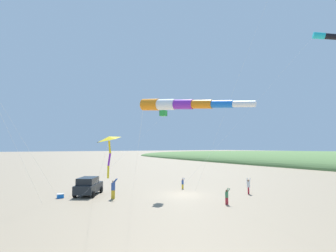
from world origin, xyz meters
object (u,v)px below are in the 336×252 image
cooler_box (60,196)px  person_adult_flyer (113,188)px  kite_box_purple_drifting (163,109)px  parked_car (88,186)px  person_child_green_jacket (227,196)px  kite_delta_yellow_midlevel (109,140)px  kite_windsock_teal_far_right (178,104)px  person_child_grey_jacket (183,183)px  person_bystander_far (248,185)px

cooler_box → person_adult_flyer: 5.35m
kite_box_purple_drifting → parked_car: bearing=-22.8°
person_child_green_jacket → kite_delta_yellow_midlevel: (12.21, 4.22, 4.58)m
parked_car → kite_windsock_teal_far_right: size_ratio=0.27×
person_adult_flyer → person_child_grey_jacket: bearing=-170.9°
person_adult_flyer → kite_box_purple_drifting: (-5.76, -0.22, 8.17)m
kite_windsock_teal_far_right → kite_box_purple_drifting: (-6.30, -12.21, 1.73)m
parked_car → person_child_grey_jacket: (-10.73, 1.79, -0.25)m
kite_delta_yellow_midlevel → person_adult_flyer: bearing=-111.5°
parked_car → person_child_grey_jacket: bearing=170.5°
person_child_grey_jacket → kite_windsock_teal_far_right: 17.98m
person_adult_flyer → person_bystander_far: size_ratio=1.16×
parked_car → person_child_green_jacket: 14.16m
person_child_green_jacket → kite_delta_yellow_midlevel: bearing=19.0°
kite_delta_yellow_midlevel → person_child_green_jacket: bearing=-161.0°
person_child_grey_jacket → kite_delta_yellow_midlevel: kite_delta_yellow_midlevel is taller
person_adult_flyer → kite_box_purple_drifting: kite_box_purple_drifting is taller
person_adult_flyer → person_bystander_far: bearing=158.8°
person_bystander_far → kite_windsock_teal_far_right: bearing=26.7°
person_adult_flyer → person_child_green_jacket: size_ratio=1.39×
person_bystander_far → kite_box_purple_drifting: size_ratio=0.17×
cooler_box → kite_delta_yellow_midlevel: (0.42, 14.98, 5.14)m
person_adult_flyer → kite_delta_yellow_midlevel: size_ratio=0.12×
person_child_grey_jacket → person_bystander_far: person_bystander_far is taller
parked_car → person_child_green_jacket: size_ratio=3.27×
parked_car → kite_box_purple_drifting: 11.42m
person_child_green_jacket → kite_delta_yellow_midlevel: size_ratio=0.09×
cooler_box → person_bystander_far: 19.29m
cooler_box → person_child_green_jacket: bearing=137.6°
kite_delta_yellow_midlevel → person_child_grey_jacket: bearing=-136.2°
cooler_box → kite_delta_yellow_midlevel: 15.84m
cooler_box → parked_car: bearing=-177.0°
cooler_box → kite_box_purple_drifting: size_ratio=0.06×
person_child_grey_jacket → kite_delta_yellow_midlevel: (13.91, 13.33, 4.65)m
cooler_box → person_child_grey_jacket: 13.60m
person_bystander_far → kite_delta_yellow_midlevel: kite_delta_yellow_midlevel is taller
kite_delta_yellow_midlevel → parked_car: bearing=-101.9°
person_bystander_far → kite_windsock_teal_far_right: 16.70m
person_child_green_jacket → person_bystander_far: 6.18m
kite_windsock_teal_far_right → person_child_green_jacket: bearing=-151.7°
person_child_grey_jacket → kite_delta_yellow_midlevel: bearing=43.8°
person_adult_flyer → kite_delta_yellow_midlevel: bearing=68.5°
parked_car → cooler_box: parked_car is taller
parked_car → kite_box_purple_drifting: size_ratio=0.46×
person_adult_flyer → person_bystander_far: person_adult_flyer is taller
person_child_grey_jacket → kite_box_purple_drifting: bearing=19.9°
kite_windsock_teal_far_right → kite_box_purple_drifting: size_ratio=1.71×
kite_box_purple_drifting → person_adult_flyer: bearing=2.2°
cooler_box → kite_delta_yellow_midlevel: size_ratio=0.04×
person_child_green_jacket → kite_windsock_teal_far_right: 11.38m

